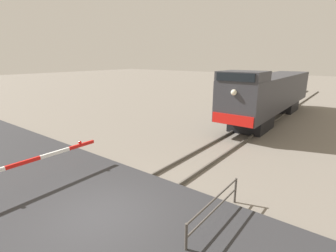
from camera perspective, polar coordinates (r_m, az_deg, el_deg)
The scene contains 6 objects.
ground_plane at distance 8.95m, azimuth -14.45°, elevation -19.67°, with size 160.00×160.00×0.00m, color slate.
rail_track_left at distance 9.41m, azimuth -17.33°, elevation -17.49°, with size 0.08×80.00×0.15m, color #59544C.
rail_track_right at distance 8.45m, azimuth -11.23°, elevation -21.21°, with size 0.08×80.00×0.15m, color #59544C.
road_surface at distance 8.91m, azimuth -14.48°, elevation -19.24°, with size 36.00×6.32×0.16m, color #2D2D30.
locomotive at distance 22.74m, azimuth 22.07°, elevation 6.81°, with size 2.76×15.67×4.24m.
guard_railing at distance 8.26m, azimuth 10.49°, elevation -17.41°, with size 0.08×3.25×0.95m.
Camera 1 is at (5.98, -4.35, 5.05)m, focal length 27.06 mm.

